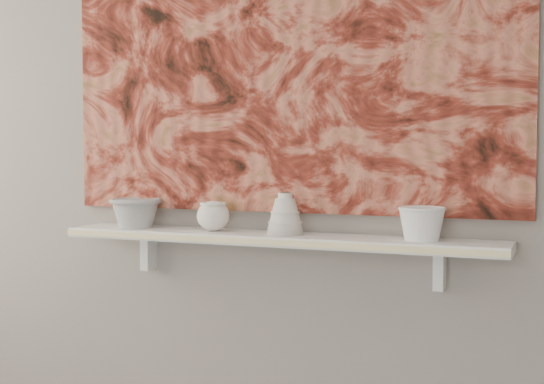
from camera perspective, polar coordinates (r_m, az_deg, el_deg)
The scene contains 11 objects.
wall_back at distance 2.40m, azimuth 1.09°, elevation 7.08°, with size 3.60×3.60×0.00m, color gray.
shelf at distance 2.32m, azimuth 0.24°, elevation -3.54°, with size 1.40×0.18×0.03m, color silver.
shelf_stripe at distance 2.24m, azimuth -0.65°, elevation -3.80°, with size 1.40×0.01×0.02m, color beige.
bracket_left at distance 2.61m, azimuth -9.29°, elevation -4.48°, with size 0.03×0.06×0.12m, color silver.
bracket_right at distance 2.27m, azimuth 12.51°, elevation -5.71°, with size 0.03×0.06×0.12m, color silver.
painting at distance 2.41m, azimuth 0.97°, elevation 11.62°, with size 1.50×0.03×1.10m, color maroon.
house_motif at distance 2.25m, azimuth 11.65°, elevation 4.26°, with size 0.09×0.00×0.08m, color black.
bowl_grey at distance 2.54m, azimuth -10.23°, elevation -1.52°, with size 0.17×0.17×0.10m, color gray, non-canonical shape.
cup_cream at distance 2.40m, azimuth -4.45°, elevation -1.82°, with size 0.10×0.10×0.10m, color silver, non-canonical shape.
bell_vessel at distance 2.30m, azimuth 0.99°, elevation -1.63°, with size 0.12×0.12×0.13m, color beige, non-canonical shape.
bowl_white at distance 2.19m, azimuth 11.22°, elevation -2.34°, with size 0.13×0.13×0.10m, color white, non-canonical shape.
Camera 1 is at (0.86, -0.64, 1.19)m, focal length 50.00 mm.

